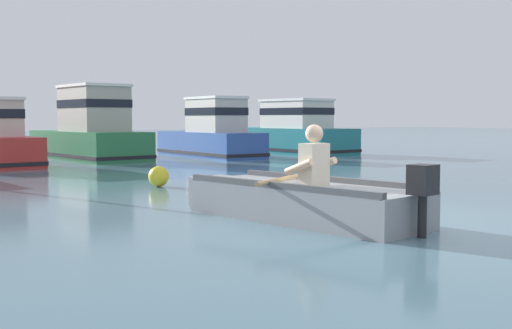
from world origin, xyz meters
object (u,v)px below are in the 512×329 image
at_px(rowboat_with_person, 300,199).
at_px(moored_boat_green, 90,132).
at_px(moored_boat_teal, 290,133).
at_px(mooring_buoy, 159,176).
at_px(moored_boat_blue, 212,135).

xyz_separation_m(rowboat_with_person, moored_boat_green, (1.06, 13.04, 0.58)).
relative_size(rowboat_with_person, moored_boat_teal, 0.64).
height_order(moored_boat_teal, mooring_buoy, moored_boat_teal).
height_order(moored_boat_green, moored_boat_blue, moored_boat_green).
bearing_deg(rowboat_with_person, mooring_buoy, 91.34).
distance_m(moored_boat_green, moored_boat_teal, 7.22).
bearing_deg(moored_boat_blue, moored_boat_teal, 9.24).
distance_m(moored_boat_green, moored_boat_blue, 3.86).
distance_m(moored_boat_green, mooring_buoy, 8.67).
bearing_deg(moored_boat_green, moored_boat_blue, -11.87).
xyz_separation_m(moored_boat_green, moored_boat_teal, (7.22, -0.24, -0.11)).
bearing_deg(mooring_buoy, moored_boat_blue, 57.51).
bearing_deg(moored_boat_green, moored_boat_teal, -1.87).
xyz_separation_m(rowboat_with_person, mooring_buoy, (-0.10, 4.48, -0.06)).
distance_m(rowboat_with_person, mooring_buoy, 4.48).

